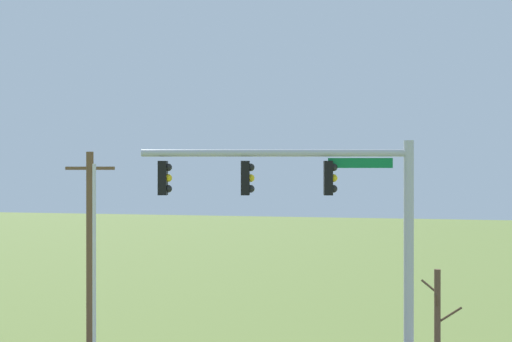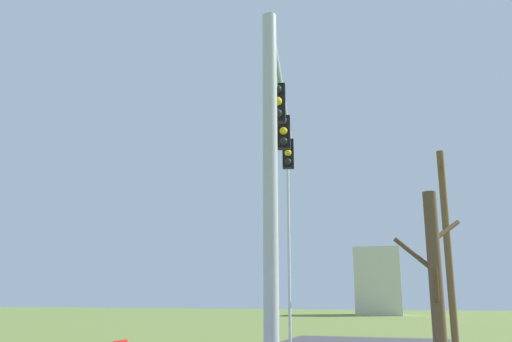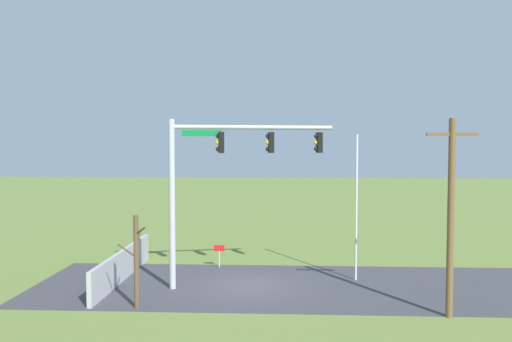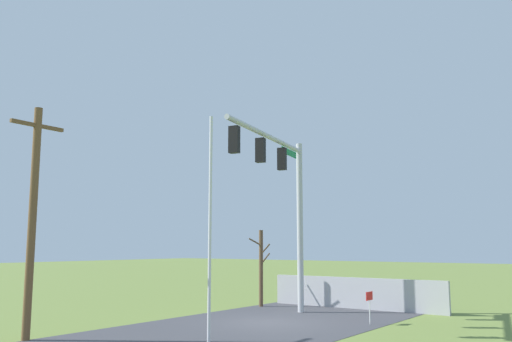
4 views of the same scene
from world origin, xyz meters
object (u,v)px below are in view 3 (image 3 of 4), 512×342
at_px(signal_mast, 219,168).
at_px(open_sign, 219,251).
at_px(utility_pole, 451,214).
at_px(bare_tree, 136,260).
at_px(flagpole, 356,208).

distance_m(signal_mast, open_sign, 5.86).
distance_m(signal_mast, utility_pole, 10.09).
height_order(bare_tree, open_sign, bare_tree).
xyz_separation_m(bare_tree, open_sign, (-2.51, -6.87, -1.03)).
bearing_deg(signal_mast, utility_pole, 157.94).
bearing_deg(flagpole, bare_tree, 26.71).
xyz_separation_m(utility_pole, bare_tree, (12.19, -0.50, -2.00)).
bearing_deg(open_sign, utility_pole, 142.73).
distance_m(signal_mast, bare_tree, 5.64).
xyz_separation_m(flagpole, open_sign, (6.91, -2.13, -2.62)).
distance_m(utility_pole, bare_tree, 12.36).
bearing_deg(flagpole, signal_mast, 12.99).
bearing_deg(bare_tree, utility_pole, 177.66).
relative_size(flagpole, utility_pole, 0.94).
distance_m(flagpole, bare_tree, 10.66).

